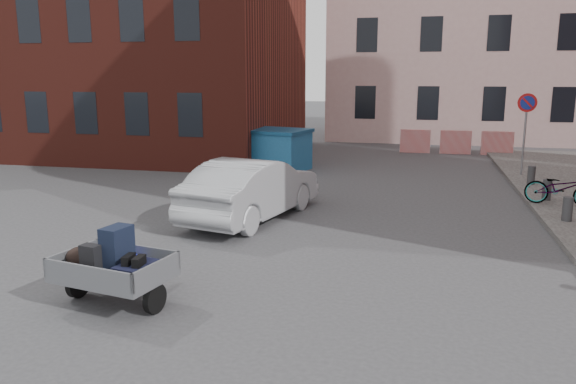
% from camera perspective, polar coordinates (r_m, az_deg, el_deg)
% --- Properties ---
extents(ground, '(120.00, 120.00, 0.00)m').
position_cam_1_polar(ground, '(10.90, -1.60, -6.16)').
color(ground, '#38383A').
rests_on(ground, ground).
extents(building_pink, '(16.00, 8.00, 14.00)m').
position_cam_1_polar(building_pink, '(32.39, 20.00, 17.66)').
color(building_pink, '#C59B98').
rests_on(building_pink, ground).
extents(far_building, '(6.00, 6.00, 8.00)m').
position_cam_1_polar(far_building, '(39.22, -22.62, 11.94)').
color(far_building, maroon).
rests_on(far_building, ground).
extents(no_parking_sign, '(0.60, 0.09, 2.65)m').
position_cam_1_polar(no_parking_sign, '(19.83, 23.04, 7.03)').
color(no_parking_sign, gray).
rests_on(no_parking_sign, sidewalk).
extents(bollards, '(0.22, 9.02, 0.55)m').
position_cam_1_polar(bollards, '(14.14, 26.53, -1.55)').
color(bollards, '#3A3A3D').
rests_on(bollards, sidewalk).
extents(barriers, '(4.70, 0.18, 1.00)m').
position_cam_1_polar(barriers, '(25.23, 16.66, 4.87)').
color(barriers, red).
rests_on(barriers, ground).
extents(trailer, '(1.78, 1.93, 1.20)m').
position_cam_1_polar(trailer, '(8.73, -17.37, -7.18)').
color(trailer, black).
rests_on(trailer, ground).
extents(dumpster, '(3.81, 2.59, 1.46)m').
position_cam_1_polar(dumpster, '(20.37, -2.82, 4.44)').
color(dumpster, '#1E5D91').
rests_on(dumpster, ground).
extents(silver_car, '(2.47, 4.62, 1.45)m').
position_cam_1_polar(silver_car, '(13.28, -3.64, 0.35)').
color(silver_car, '#9EA0A5').
rests_on(silver_car, ground).
extents(bicycle, '(1.82, 1.09, 0.90)m').
position_cam_1_polar(bicycle, '(15.67, 26.01, 0.37)').
color(bicycle, black).
rests_on(bicycle, sidewalk).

